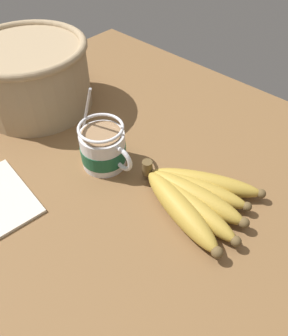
{
  "coord_description": "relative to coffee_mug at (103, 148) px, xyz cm",
  "views": [
    {
      "loc": [
        35.57,
        -25.91,
        51.47
      ],
      "look_at": [
        6.73,
        5.27,
        8.0
      ],
      "focal_mm": 35.0,
      "sensor_mm": 36.0,
      "label": 1
    }
  ],
  "objects": [
    {
      "name": "woven_basket",
      "position": [
        -27.54,
        3.02,
        4.3
      ],
      "size": [
        27.57,
        27.57,
        15.87
      ],
      "color": "tan",
      "rests_on": "table"
    },
    {
      "name": "table",
      "position": [
        2.9,
        -3.86,
        -5.99
      ],
      "size": [
        101.08,
        101.08,
        3.85
      ],
      "color": "brown",
      "rests_on": "ground"
    },
    {
      "name": "coffee_mug",
      "position": [
        0.0,
        0.0,
        0.0
      ],
      "size": [
        15.55,
        9.07,
        17.01
      ],
      "color": "silver",
      "rests_on": "table"
    },
    {
      "name": "banana_bunch",
      "position": [
        19.64,
        3.61,
        -2.02
      ],
      "size": [
        22.89,
        19.36,
        4.4
      ],
      "color": "brown",
      "rests_on": "table"
    }
  ]
}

